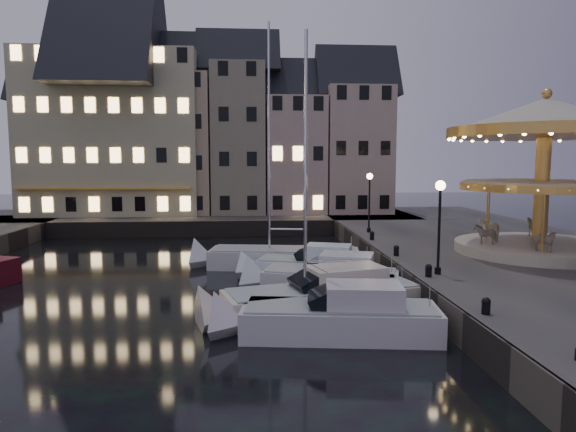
{
  "coord_description": "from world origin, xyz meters",
  "views": [
    {
      "loc": [
        -1.07,
        -20.92,
        6.32
      ],
      "look_at": [
        1.0,
        8.0,
        3.2
      ],
      "focal_mm": 32.0,
      "sensor_mm": 36.0,
      "label": 1
    }
  ],
  "objects": [
    {
      "name": "motorboat_f",
      "position": [
        0.27,
        9.09,
        0.53
      ],
      "size": [
        9.92,
        3.92,
        13.11
      ],
      "color": "silver",
      "rests_on": "ground"
    },
    {
      "name": "carousel",
      "position": [
        14.63,
        5.74,
        7.13
      ],
      "size": [
        10.11,
        10.11,
        8.85
      ],
      "color": "#B8AE95",
      "rests_on": "quay_east"
    },
    {
      "name": "streetlamp_c",
      "position": [
        7.2,
        14.5,
        4.02
      ],
      "size": [
        0.44,
        0.44,
        4.17
      ],
      "color": "black",
      "rests_on": "quay_east"
    },
    {
      "name": "townhouse_ne",
      "position": [
        3.2,
        30.0,
        7.78
      ],
      "size": [
        6.16,
        8.0,
        12.8
      ],
      "color": "#B89D90",
      "rests_on": "quay_north"
    },
    {
      "name": "motorboat_b",
      "position": [
        1.67,
        -3.11,
        0.64
      ],
      "size": [
        8.19,
        3.27,
        2.15
      ],
      "color": "silver",
      "rests_on": "ground"
    },
    {
      "name": "motorboat_c",
      "position": [
        1.49,
        -0.52,
        0.68
      ],
      "size": [
        9.3,
        4.68,
        12.38
      ],
      "color": "beige",
      "rests_on": "ground"
    },
    {
      "name": "townhouse_nf",
      "position": [
        9.25,
        30.0,
        8.28
      ],
      "size": [
        6.82,
        8.0,
        13.8
      ],
      "color": "tan",
      "rests_on": "quay_north"
    },
    {
      "name": "quay_north",
      "position": [
        -8.0,
        28.0,
        0.65
      ],
      "size": [
        44.0,
        12.0,
        1.3
      ],
      "primitive_type": "cube",
      "color": "#474442",
      "rests_on": "ground"
    },
    {
      "name": "quay_east",
      "position": [
        14.0,
        6.0,
        0.65
      ],
      "size": [
        16.0,
        56.0,
        1.3
      ],
      "primitive_type": "cube",
      "color": "#474442",
      "rests_on": "ground"
    },
    {
      "name": "streetlamp_b",
      "position": [
        7.2,
        1.0,
        4.02
      ],
      "size": [
        0.44,
        0.44,
        4.17
      ],
      "color": "black",
      "rests_on": "quay_east"
    },
    {
      "name": "quaywall_e",
      "position": [
        6.0,
        6.0,
        0.65
      ],
      "size": [
        0.15,
        44.0,
        1.3
      ],
      "primitive_type": "cube",
      "color": "#47423A",
      "rests_on": "ground"
    },
    {
      "name": "bollard_b",
      "position": [
        6.6,
        0.5,
        1.6
      ],
      "size": [
        0.3,
        0.3,
        0.57
      ],
      "color": "black",
      "rests_on": "quay_east"
    },
    {
      "name": "hotel_corner",
      "position": [
        -14.0,
        30.0,
        9.78
      ],
      "size": [
        17.6,
        9.0,
        16.8
      ],
      "color": "#C1BD94",
      "rests_on": "quay_north"
    },
    {
      "name": "townhouse_nc",
      "position": [
        -8.0,
        30.0,
        8.78
      ],
      "size": [
        6.82,
        8.0,
        14.8
      ],
      "color": "tan",
      "rests_on": "quay_north"
    },
    {
      "name": "townhouse_nd",
      "position": [
        -2.25,
        30.0,
        9.28
      ],
      "size": [
        5.5,
        8.0,
        15.8
      ],
      "color": "gray",
      "rests_on": "quay_north"
    },
    {
      "name": "bollard_a",
      "position": [
        6.6,
        -5.0,
        1.6
      ],
      "size": [
        0.3,
        0.3,
        0.57
      ],
      "color": "black",
      "rests_on": "quay_east"
    },
    {
      "name": "bollard_c",
      "position": [
        6.6,
        5.5,
        1.6
      ],
      "size": [
        0.3,
        0.3,
        0.57
      ],
      "color": "black",
      "rests_on": "quay_east"
    },
    {
      "name": "townhouse_na",
      "position": [
        -19.5,
        30.0,
        7.78
      ],
      "size": [
        5.5,
        8.0,
        12.8
      ],
      "color": "#ADA38E",
      "rests_on": "quay_north"
    },
    {
      "name": "motorboat_d",
      "position": [
        2.29,
        3.06,
        0.64
      ],
      "size": [
        7.45,
        4.4,
        2.15
      ],
      "color": "silver",
      "rests_on": "ground"
    },
    {
      "name": "quaywall_n",
      "position": [
        -6.0,
        22.0,
        0.65
      ],
      "size": [
        48.0,
        0.15,
        1.3
      ],
      "primitive_type": "cube",
      "color": "#47423A",
      "rests_on": "ground"
    },
    {
      "name": "townhouse_nb",
      "position": [
        -14.05,
        30.0,
        8.28
      ],
      "size": [
        6.16,
        8.0,
        13.8
      ],
      "color": "slate",
      "rests_on": "quay_north"
    },
    {
      "name": "motorboat_e",
      "position": [
        1.84,
        5.67,
        0.64
      ],
      "size": [
        7.12,
        3.83,
        2.15
      ],
      "color": "white",
      "rests_on": "ground"
    },
    {
      "name": "ground",
      "position": [
        0.0,
        0.0,
        0.0
      ],
      "size": [
        160.0,
        160.0,
        0.0
      ],
      "primitive_type": "plane",
      "color": "black",
      "rests_on": "ground"
    },
    {
      "name": "bollard_d",
      "position": [
        6.6,
        11.0,
        1.6
      ],
      "size": [
        0.3,
        0.3,
        0.57
      ],
      "color": "black",
      "rests_on": "quay_east"
    }
  ]
}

